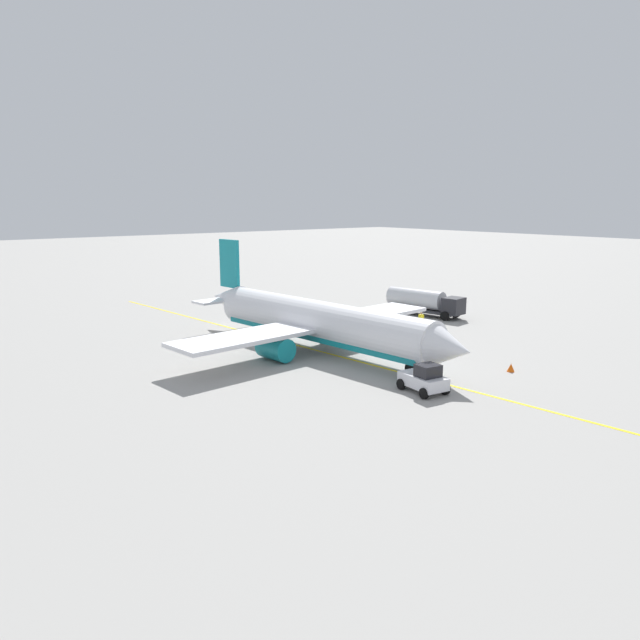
{
  "coord_description": "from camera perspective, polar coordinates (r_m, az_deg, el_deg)",
  "views": [
    {
      "loc": [
        42.57,
        -33.63,
        13.78
      ],
      "look_at": [
        0.0,
        0.0,
        3.0
      ],
      "focal_mm": 33.49,
      "sensor_mm": 36.0,
      "label": 1
    }
  ],
  "objects": [
    {
      "name": "pushback_tug",
      "position": [
        44.6,
        9.92,
        -5.57
      ],
      "size": [
        3.83,
        2.72,
        2.2
      ],
      "color": "silver",
      "rests_on": "ground"
    },
    {
      "name": "fuel_tanker",
      "position": [
        74.59,
        9.8,
        1.78
      ],
      "size": [
        11.11,
        4.24,
        3.15
      ],
      "color": "#2D2D33",
      "rests_on": "ground"
    },
    {
      "name": "ground_plane",
      "position": [
        55.97,
        0.0,
        -3.01
      ],
      "size": [
        400.0,
        400.0,
        0.0
      ],
      "primitive_type": "plane",
      "color": "#9E9B96"
    },
    {
      "name": "airplane",
      "position": [
        55.72,
        -0.34,
        -0.22
      ],
      "size": [
        33.95,
        29.15,
        9.78
      ],
      "color": "white",
      "rests_on": "ground"
    },
    {
      "name": "refueling_worker",
      "position": [
        67.43,
        9.64,
        -0.0
      ],
      "size": [
        0.54,
        0.38,
        1.71
      ],
      "color": "navy",
      "rests_on": "ground"
    },
    {
      "name": "taxi_line_marking",
      "position": [
        55.97,
        0.0,
        -3.01
      ],
      "size": [
        78.13,
        7.1,
        0.01
      ],
      "primitive_type": "cube",
      "rotation": [
        0.0,
        0.0,
        0.09
      ],
      "color": "yellow",
      "rests_on": "ground"
    },
    {
      "name": "safety_cone_nose",
      "position": [
        51.78,
        17.77,
        -4.35
      ],
      "size": [
        0.63,
        0.63,
        0.7
      ],
      "primitive_type": "cone",
      "color": "#F2590F",
      "rests_on": "ground"
    }
  ]
}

